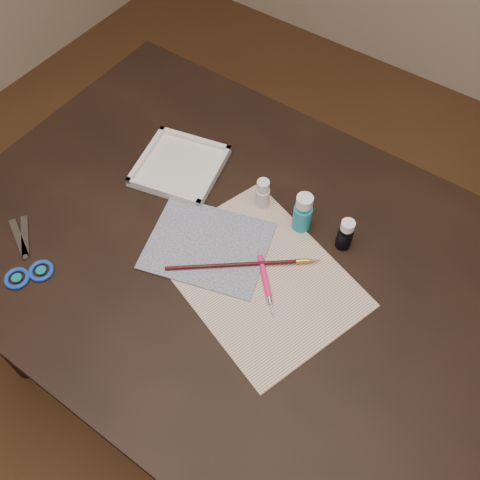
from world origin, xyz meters
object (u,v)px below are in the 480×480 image
Objects in this scene: paint_bottle_navy at (345,234)px; scissors at (21,252)px; paint_bottle_white at (263,193)px; canvas at (208,245)px; paint_bottle_cyan at (303,212)px; paper at (259,276)px; palette_tray at (180,166)px.

paint_bottle_navy is 0.40× the size of scissors.
scissors is at bearing -130.53° from paint_bottle_white.
paint_bottle_navy reaches higher than paint_bottle_white.
paint_bottle_cyan is (0.14, 0.16, 0.05)m from canvas.
paint_bottle_cyan is at bearing 49.97° from canvas.
paper is at bearing -124.90° from scissors.
paper is 0.35m from palette_tray.
paper is 1.57× the size of canvas.
scissors is (-0.35, -0.41, -0.03)m from paint_bottle_white.
scissors is (-0.55, -0.42, -0.04)m from paint_bottle_navy.
scissors is 0.41m from palette_tray.
palette_tray reaches higher than paper.
paper is at bearing -121.58° from paint_bottle_navy.
paint_bottle_cyan is (0.00, 0.16, 0.05)m from paper.
canvas is at bearing -144.14° from paint_bottle_navy.
paint_bottle_white is at bearing 178.88° from paint_bottle_cyan.
palette_tray is at bearing -176.11° from paint_bottle_cyan.
paint_bottle_white is 0.41× the size of palette_tray.
paper is at bearing -58.06° from paint_bottle_white.
scissors reaches higher than canvas.
palette_tray is at bearing 156.78° from paper.
canvas is at bearing -116.01° from scissors.
paint_bottle_white is at bearing -104.12° from scissors.
canvas is 0.24m from palette_tray.
scissors is (-0.32, -0.24, 0.00)m from canvas.
paper is 5.14× the size of paint_bottle_white.
palette_tray is (-0.22, -0.02, -0.03)m from paint_bottle_white.
scissors is (-0.45, -0.41, -0.04)m from paint_bottle_cyan.
paper is 2.11× the size of palette_tray.
paper is 0.13m from canvas.
paint_bottle_white reaches higher than palette_tray.
paint_bottle_navy is at bearing 5.10° from paint_bottle_cyan.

